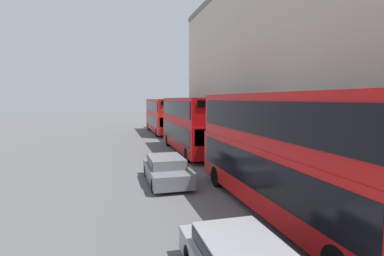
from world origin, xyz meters
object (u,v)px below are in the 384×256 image
Objects in this scene: bus_leading at (286,149)px; bus_second_in_queue at (190,122)px; car_hatchback at (166,169)px; bus_third_in_queue at (161,114)px; pedestrian at (211,138)px.

bus_leading reaches higher than bus_second_in_queue.
bus_leading is 6.67m from car_hatchback.
bus_third_in_queue is 11.88m from pedestrian.
bus_second_in_queue is at bearing 67.27° from car_hatchback.
pedestrian is at bearing 60.62° from car_hatchback.
bus_leading reaches higher than pedestrian.
bus_third_in_queue is at bearing 81.35° from car_hatchback.
pedestrian is (6.13, 10.89, 0.02)m from car_hatchback.
bus_leading is at bearing -99.48° from pedestrian.
bus_leading is 1.03× the size of bus_third_in_queue.
bus_second_in_queue is at bearing -90.00° from bus_third_in_queue.
car_hatchback is (-3.40, -22.34, -1.64)m from bus_third_in_queue.
pedestrian is (2.73, -11.45, -1.62)m from bus_third_in_queue.
bus_third_in_queue is at bearing 90.00° from bus_leading.
car_hatchback is at bearing -119.38° from pedestrian.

